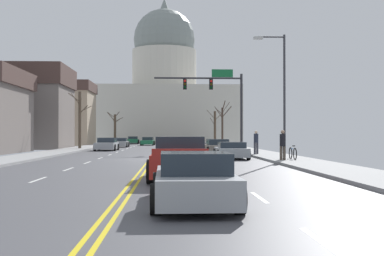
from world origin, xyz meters
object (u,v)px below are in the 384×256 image
(sedan_oncoming_01, at_px, (120,143))
(sedan_oncoming_02, at_px, (148,141))
(pedestrian_00, at_px, (256,141))
(pedestrian_01, at_px, (283,143))
(signal_gantry, at_px, (218,93))
(street_lamp_right, at_px, (280,85))
(sedan_near_01, at_px, (231,151))
(sedan_near_00, at_px, (217,147))
(sedan_oncoming_00, at_px, (107,144))
(pickup_truck_near_03, at_px, (180,160))
(sedan_near_04, at_px, (194,180))
(sedan_oncoming_03, at_px, (133,140))
(sedan_near_02, at_px, (178,155))
(bicycle_parked, at_px, (293,153))

(sedan_oncoming_01, height_order, sedan_oncoming_02, sedan_oncoming_02)
(pedestrian_00, xyz_separation_m, pedestrian_01, (0.01, -8.59, -0.01))
(signal_gantry, relative_size, street_lamp_right, 1.04)
(sedan_near_01, distance_m, pedestrian_00, 4.77)
(sedan_near_00, height_order, sedan_oncoming_00, sedan_oncoming_00)
(sedan_oncoming_01, bearing_deg, sedan_oncoming_00, -90.19)
(street_lamp_right, height_order, sedan_oncoming_00, street_lamp_right)
(pickup_truck_near_03, xyz_separation_m, sedan_near_04, (0.18, -6.54, -0.13))
(sedan_oncoming_02, height_order, sedan_oncoming_03, sedan_oncoming_03)
(street_lamp_right, distance_m, sedan_oncoming_02, 42.38)
(sedan_near_04, bearing_deg, signal_gantry, 83.45)
(signal_gantry, distance_m, sedan_near_00, 6.32)
(sedan_oncoming_01, bearing_deg, sedan_oncoming_03, 90.12)
(sedan_oncoming_01, xyz_separation_m, sedan_oncoming_02, (3.01, 9.50, 0.01))
(signal_gantry, bearing_deg, sedan_oncoming_01, 120.69)
(sedan_near_00, distance_m, sedan_near_01, 7.26)
(sedan_near_02, distance_m, pickup_truck_near_03, 7.19)
(sedan_near_02, height_order, sedan_oncoming_02, sedan_oncoming_02)
(street_lamp_right, relative_size, sedan_near_04, 1.64)
(sedan_oncoming_00, height_order, sedan_oncoming_03, sedan_oncoming_00)
(sedan_near_04, distance_m, sedan_oncoming_00, 37.95)
(sedan_near_01, bearing_deg, sedan_oncoming_00, 121.87)
(street_lamp_right, distance_m, sedan_near_02, 8.81)
(sedan_near_01, bearing_deg, sedan_oncoming_03, 101.44)
(sedan_near_00, relative_size, bicycle_parked, 2.67)
(sedan_near_02, relative_size, pedestrian_01, 2.65)
(sedan_near_01, xyz_separation_m, sedan_oncoming_00, (-10.27, 16.52, 0.06))
(sedan_near_04, bearing_deg, sedan_near_01, 80.49)
(street_lamp_right, height_order, pedestrian_00, street_lamp_right)
(sedan_oncoming_02, relative_size, sedan_oncoming_03, 1.03)
(sedan_oncoming_03, bearing_deg, pedestrian_01, -77.10)
(sedan_near_04, height_order, sedan_oncoming_02, sedan_near_04)
(sedan_oncoming_02, xyz_separation_m, bicycle_parked, (10.44, -41.95, -0.06))
(sedan_near_02, xyz_separation_m, sedan_oncoming_03, (-6.65, 57.85, 0.02))
(street_lamp_right, bearing_deg, pedestrian_00, 92.92)
(sedan_near_02, relative_size, pickup_truck_near_03, 0.86)
(pickup_truck_near_03, relative_size, sedan_oncoming_03, 1.22)
(sedan_near_02, xyz_separation_m, bicycle_parked, (6.85, 3.63, -0.06))
(sedan_oncoming_02, distance_m, pedestrian_01, 44.06)
(signal_gantry, bearing_deg, sedan_oncoming_02, 105.34)
(sedan_near_02, height_order, pickup_truck_near_03, pickup_truck_near_03)
(sedan_oncoming_03, xyz_separation_m, pedestrian_00, (12.65, -46.67, 0.53))
(sedan_oncoming_01, xyz_separation_m, sedan_oncoming_03, (-0.04, 21.77, 0.02))
(sedan_near_04, relative_size, sedan_oncoming_03, 1.07)
(pickup_truck_near_03, xyz_separation_m, bicycle_parked, (6.89, 10.83, -0.21))
(sedan_oncoming_00, bearing_deg, sedan_near_04, -79.71)
(signal_gantry, relative_size, pedestrian_00, 4.57)
(signal_gantry, height_order, sedan_near_01, signal_gantry)
(street_lamp_right, bearing_deg, bicycle_parked, -61.75)
(sedan_near_00, xyz_separation_m, sedan_near_04, (-3.27, -28.08, 0.00))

